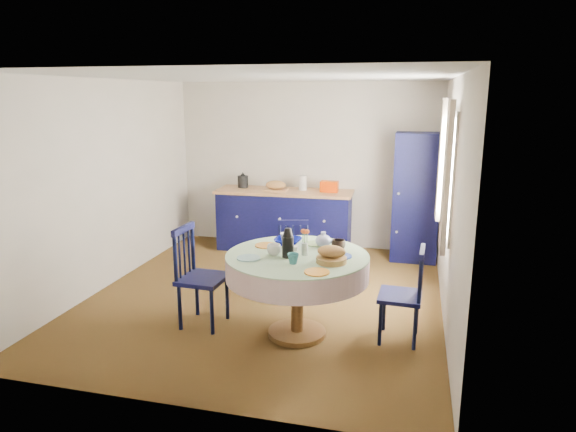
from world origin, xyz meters
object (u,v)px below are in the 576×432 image
Objects in this scene: kitchen_counter at (284,219)px; chair_right at (405,294)px; mug_c at (339,245)px; chair_left at (199,276)px; cobalt_bowl at (288,242)px; mug_d at (285,238)px; mug_b at (293,259)px; pantry_cabinet at (416,198)px; chair_far at (294,259)px; mug_a at (274,250)px; dining_table at (298,267)px.

chair_right is (1.85, -2.63, 0.00)m from kitchen_counter.
chair_right is 0.78m from mug_c.
chair_left is 0.97m from cobalt_bowl.
mug_d is at bearing 166.89° from mug_c.
mug_b is (-0.99, -0.42, 0.41)m from chair_right.
kitchen_counter is at bearing -142.41° from chair_right.
chair_far is at bearing -127.72° from pantry_cabinet.
mug_c is 1.24× the size of mug_d.
chair_right is 1.31m from mug_a.
pantry_cabinet reaches higher than mug_a.
chair_right reaches higher than chair_far.
mug_c is 0.58m from mug_d.
mug_d is at bearing 110.10° from mug_b.
kitchen_counter is at bearing 102.51° from mug_a.
mug_d is at bearing -77.01° from kitchen_counter.
kitchen_counter is 7.47× the size of cobalt_bowl.
pantry_cabinet is 2.62m from chair_right.
chair_left is 0.96m from mug_d.
kitchen_counter reaches higher than chair_left.
chair_right is 1.31m from mug_d.
chair_left reaches higher than mug_d.
mug_c is (-0.72, -2.49, -0.02)m from pantry_cabinet.
mug_d is (0.82, 0.35, 0.36)m from chair_left.
mug_b is 0.68m from mug_d.
kitchen_counter reaches higher than chair_far.
pantry_cabinet is (1.92, -0.05, 0.43)m from kitchen_counter.
pantry_cabinet is at bearing 73.88° from mug_c.
mug_a is (-1.22, -0.21, 0.41)m from chair_right.
chair_left is 9.48× the size of mug_d.
mug_a is at bearing -102.40° from chair_far.
dining_table is 1.04m from chair_right.
mug_a is at bearing -114.69° from pantry_cabinet.
mug_b reaches higher than chair_far.
mug_d is 0.08m from cobalt_bowl.
mug_b is 0.60m from cobalt_bowl.
cobalt_bowl is at bearing -117.03° from pantry_cabinet.
mug_b is at bearing -71.56° from cobalt_bowl.
dining_table is 0.33m from mug_b.
cobalt_bowl is at bearing -68.81° from chair_left.
mug_a is at bearing -162.45° from dining_table.
chair_right is 1.15m from mug_b.
pantry_cabinet is 3.18m from mug_b.
kitchen_counter reaches higher than chair_right.
pantry_cabinet is at bearing 68.51° from dining_table.
mug_b is at bearing -109.26° from pantry_cabinet.
pantry_cabinet is at bearing 61.35° from mug_d.
cobalt_bowl is (0.11, -0.69, 0.42)m from chair_far.
chair_right reaches higher than mug_d.
mug_b is (1.05, -0.29, 0.36)m from chair_left.
chair_far is at bearing 95.65° from mug_d.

